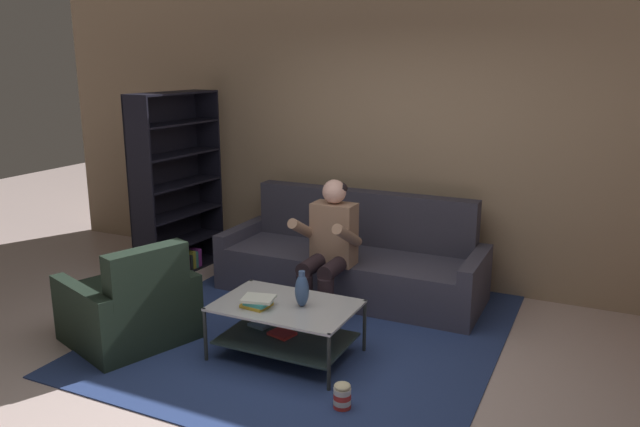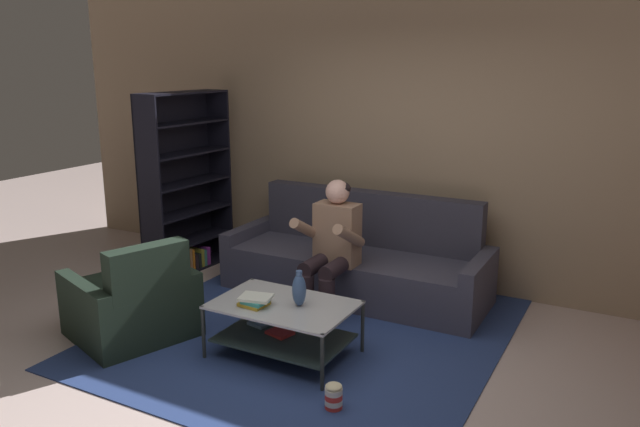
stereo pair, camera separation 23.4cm
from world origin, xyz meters
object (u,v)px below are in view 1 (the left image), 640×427
(couch, at_px, (352,262))
(armchair, at_px, (130,308))
(person_seated_center, at_px, (329,243))
(bookshelf, at_px, (173,199))
(coffee_table, at_px, (285,322))
(vase, at_px, (302,290))
(book_stack, at_px, (258,302))
(popcorn_tub, at_px, (342,396))

(couch, bearing_deg, armchair, -124.56)
(person_seated_center, xyz_separation_m, bookshelf, (-1.94, 0.33, 0.14))
(couch, bearing_deg, coffee_table, -87.67)
(couch, distance_m, coffee_table, 1.44)
(vase, height_order, bookshelf, bookshelf)
(person_seated_center, distance_m, armchair, 1.72)
(book_stack, relative_size, popcorn_tub, 1.44)
(coffee_table, relative_size, armchair, 0.95)
(person_seated_center, relative_size, coffee_table, 1.14)
(couch, xyz_separation_m, person_seated_center, (-0.00, -0.53, 0.34))
(person_seated_center, height_order, vase, person_seated_center)
(popcorn_tub, bearing_deg, armchair, 173.97)
(book_stack, bearing_deg, coffee_table, 40.24)
(couch, bearing_deg, book_stack, -93.63)
(armchair, height_order, popcorn_tub, armchair)
(couch, bearing_deg, vase, -82.38)
(couch, xyz_separation_m, vase, (0.19, -1.42, 0.25))
(book_stack, bearing_deg, person_seated_center, 84.52)
(armchair, xyz_separation_m, popcorn_tub, (1.93, -0.20, -0.19))
(popcorn_tub, bearing_deg, bookshelf, 147.15)
(person_seated_center, relative_size, vase, 4.33)
(person_seated_center, relative_size, popcorn_tub, 6.47)
(person_seated_center, bearing_deg, bookshelf, 170.30)
(person_seated_center, relative_size, bookshelf, 0.63)
(couch, relative_size, person_seated_center, 2.10)
(book_stack, xyz_separation_m, armchair, (-1.09, -0.15, -0.18))
(person_seated_center, distance_m, vase, 0.91)
(coffee_table, height_order, book_stack, book_stack)
(coffee_table, relative_size, book_stack, 3.93)
(person_seated_center, xyz_separation_m, popcorn_tub, (0.74, -1.40, -0.55))
(couch, relative_size, armchair, 2.27)
(book_stack, bearing_deg, vase, 27.75)
(vase, bearing_deg, book_stack, -152.25)
(couch, xyz_separation_m, armchair, (-1.19, -1.73, -0.02))
(coffee_table, bearing_deg, person_seated_center, 93.70)
(bookshelf, xyz_separation_m, popcorn_tub, (2.68, -1.73, -0.69))
(vase, distance_m, popcorn_tub, 0.88)
(armchair, distance_m, popcorn_tub, 1.95)
(vase, xyz_separation_m, bookshelf, (-2.13, 1.22, 0.23))
(couch, height_order, popcorn_tub, couch)
(coffee_table, xyz_separation_m, vase, (0.13, 0.02, 0.27))
(coffee_table, bearing_deg, popcorn_tub, -35.75)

